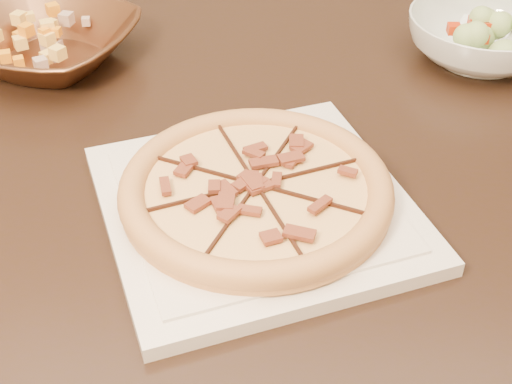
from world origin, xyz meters
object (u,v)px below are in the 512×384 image
Objects in this scene: dining_table at (202,181)px; bronze_bowl at (47,44)px; salad_bowl at (482,38)px; pizza at (256,189)px; plate at (256,206)px.

bronze_bowl is at bearing 145.56° from dining_table.
pizza is at bearing -131.65° from salad_bowl.
pizza is at bearing -47.11° from bronze_bowl.
bronze_bowl is (-0.32, 0.34, -0.00)m from pizza.
bronze_bowl is at bearing 132.89° from plate.
pizza is 0.47m from bronze_bowl.
pizza is 1.34× the size of salad_bowl.
plate is at bearing -131.65° from salad_bowl.
dining_table is at bearing 113.99° from plate.
salad_bowl reaches higher than dining_table.
dining_table is at bearing 113.99° from pizza.
salad_bowl is at bearing 2.48° from bronze_bowl.
dining_table is 6.85× the size of salad_bowl.
bronze_bowl reaches higher than pizza.
dining_table is 0.22m from plate.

